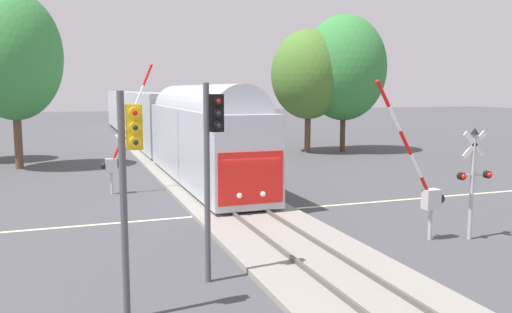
% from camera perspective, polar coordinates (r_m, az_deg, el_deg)
% --- Properties ---
extents(ground_plane, '(220.00, 220.00, 0.00)m').
position_cam_1_polar(ground_plane, '(22.66, -1.47, -6.10)').
color(ground_plane, '#47474C').
extents(road_centre_stripe, '(44.00, 0.20, 0.01)m').
position_cam_1_polar(road_centre_stripe, '(22.66, -1.47, -6.09)').
color(road_centre_stripe, beige).
rests_on(road_centre_stripe, ground).
extents(railway_track, '(4.40, 80.00, 0.32)m').
position_cam_1_polar(railway_track, '(22.64, -1.47, -5.87)').
color(railway_track, gray).
rests_on(railway_track, ground).
extents(commuter_train, '(3.04, 59.77, 5.16)m').
position_cam_1_polar(commuter_train, '(48.34, -11.35, 4.17)').
color(commuter_train, '#B2B7C1').
rests_on(commuter_train, railway_track).
extents(crossing_gate_near, '(2.89, 0.40, 5.56)m').
position_cam_1_polar(crossing_gate_near, '(19.14, 17.92, -3.20)').
color(crossing_gate_near, '#B7B7BC').
rests_on(crossing_gate_near, ground).
extents(crossing_signal_mast, '(1.36, 0.44, 3.93)m').
position_cam_1_polar(crossing_signal_mast, '(19.74, 22.44, -1.56)').
color(crossing_signal_mast, '#B2B2B7').
rests_on(crossing_signal_mast, ground).
extents(crossing_gate_far, '(2.72, 0.40, 6.50)m').
position_cam_1_polar(crossing_gate_far, '(27.28, -14.93, 0.35)').
color(crossing_gate_far, '#B7B7BC').
rests_on(crossing_gate_far, ground).
extents(traffic_signal_near_left, '(0.53, 0.38, 5.22)m').
position_cam_1_polar(traffic_signal_near_left, '(12.02, -13.56, -1.28)').
color(traffic_signal_near_left, '#4C4C51').
rests_on(traffic_signal_near_left, ground).
extents(traffic_signal_median, '(0.53, 0.38, 5.42)m').
position_cam_1_polar(traffic_signal_median, '(14.10, -4.78, 0.68)').
color(traffic_signal_median, '#4C4C51').
rests_on(traffic_signal_median, ground).
extents(oak_behind_train, '(6.16, 6.16, 11.57)m').
position_cam_1_polar(oak_behind_train, '(38.06, -24.74, 9.84)').
color(oak_behind_train, brown).
rests_on(oak_behind_train, ground).
extents(oak_far_right, '(6.11, 6.11, 10.10)m').
position_cam_1_polar(oak_far_right, '(43.89, 5.67, 8.81)').
color(oak_far_right, brown).
rests_on(oak_far_right, ground).
extents(maple_right_background, '(6.98, 6.98, 11.35)m').
position_cam_1_polar(maple_right_background, '(44.84, 9.49, 9.42)').
color(maple_right_background, '#4C3828').
rests_on(maple_right_background, ground).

